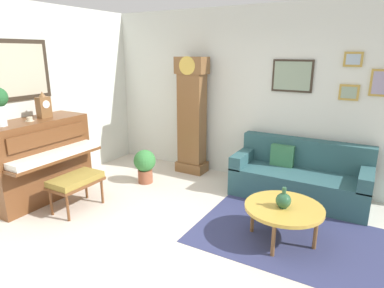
{
  "coord_description": "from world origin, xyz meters",
  "views": [
    {
      "loc": [
        1.94,
        -2.75,
        2.1
      ],
      "look_at": [
        -0.17,
        0.91,
        0.9
      ],
      "focal_mm": 30.56,
      "sensor_mm": 36.0,
      "label": 1
    }
  ],
  "objects_px": {
    "green_jug": "(283,200)",
    "potted_plant": "(145,164)",
    "grandfather_clock": "(192,119)",
    "coffee_table": "(284,209)",
    "piano": "(39,159)",
    "couch": "(299,177)",
    "piano_bench": "(76,181)",
    "teacup": "(30,120)",
    "mantel_clock": "(44,106)"
  },
  "relations": [
    {
      "from": "green_jug",
      "to": "potted_plant",
      "type": "bearing_deg",
      "value": 165.49
    },
    {
      "from": "grandfather_clock",
      "to": "potted_plant",
      "type": "distance_m",
      "value": 1.14
    },
    {
      "from": "coffee_table",
      "to": "green_jug",
      "type": "bearing_deg",
      "value": -96.28
    },
    {
      "from": "potted_plant",
      "to": "coffee_table",
      "type": "bearing_deg",
      "value": -13.65
    },
    {
      "from": "piano",
      "to": "couch",
      "type": "xyz_separation_m",
      "value": [
        3.3,
        1.92,
        -0.28
      ]
    },
    {
      "from": "piano",
      "to": "piano_bench",
      "type": "xyz_separation_m",
      "value": [
        0.75,
        0.0,
        -0.19
      ]
    },
    {
      "from": "piano_bench",
      "to": "potted_plant",
      "type": "relative_size",
      "value": 1.25
    },
    {
      "from": "piano",
      "to": "green_jug",
      "type": "distance_m",
      "value": 3.45
    },
    {
      "from": "teacup",
      "to": "green_jug",
      "type": "relative_size",
      "value": 0.48
    },
    {
      "from": "mantel_clock",
      "to": "green_jug",
      "type": "height_order",
      "value": "mantel_clock"
    },
    {
      "from": "couch",
      "to": "potted_plant",
      "type": "distance_m",
      "value": 2.43
    },
    {
      "from": "teacup",
      "to": "potted_plant",
      "type": "relative_size",
      "value": 0.21
    },
    {
      "from": "couch",
      "to": "grandfather_clock",
      "type": "bearing_deg",
      "value": 175.36
    },
    {
      "from": "coffee_table",
      "to": "potted_plant",
      "type": "relative_size",
      "value": 1.57
    },
    {
      "from": "couch",
      "to": "mantel_clock",
      "type": "xyz_separation_m",
      "value": [
        -3.29,
        -1.73,
        1.04
      ]
    },
    {
      "from": "potted_plant",
      "to": "mantel_clock",
      "type": "bearing_deg",
      "value": -132.88
    },
    {
      "from": "couch",
      "to": "green_jug",
      "type": "xyz_separation_m",
      "value": [
        0.1,
        -1.32,
        0.2
      ]
    },
    {
      "from": "grandfather_clock",
      "to": "teacup",
      "type": "height_order",
      "value": "grandfather_clock"
    },
    {
      "from": "coffee_table",
      "to": "teacup",
      "type": "distance_m",
      "value": 3.53
    },
    {
      "from": "grandfather_clock",
      "to": "potted_plant",
      "type": "bearing_deg",
      "value": -115.32
    },
    {
      "from": "grandfather_clock",
      "to": "couch",
      "type": "distance_m",
      "value": 2.04
    },
    {
      "from": "grandfather_clock",
      "to": "coffee_table",
      "type": "bearing_deg",
      "value": -35.36
    },
    {
      "from": "couch",
      "to": "potted_plant",
      "type": "xyz_separation_m",
      "value": [
        -2.33,
        -0.69,
        0.01
      ]
    },
    {
      "from": "potted_plant",
      "to": "piano_bench",
      "type": "bearing_deg",
      "value": -100.12
    },
    {
      "from": "green_jug",
      "to": "potted_plant",
      "type": "height_order",
      "value": "green_jug"
    },
    {
      "from": "piano_bench",
      "to": "coffee_table",
      "type": "distance_m",
      "value": 2.73
    },
    {
      "from": "coffee_table",
      "to": "piano_bench",
      "type": "bearing_deg",
      "value": -166.63
    },
    {
      "from": "couch",
      "to": "mantel_clock",
      "type": "bearing_deg",
      "value": -152.26
    },
    {
      "from": "piano_bench",
      "to": "potted_plant",
      "type": "distance_m",
      "value": 1.24
    },
    {
      "from": "coffee_table",
      "to": "mantel_clock",
      "type": "relative_size",
      "value": 2.32
    },
    {
      "from": "grandfather_clock",
      "to": "mantel_clock",
      "type": "relative_size",
      "value": 5.34
    },
    {
      "from": "coffee_table",
      "to": "green_jug",
      "type": "distance_m",
      "value": 0.12
    },
    {
      "from": "grandfather_clock",
      "to": "green_jug",
      "type": "xyz_separation_m",
      "value": [
        2.03,
        -1.48,
        -0.45
      ]
    },
    {
      "from": "couch",
      "to": "piano",
      "type": "bearing_deg",
      "value": -149.79
    },
    {
      "from": "piano",
      "to": "teacup",
      "type": "bearing_deg",
      "value": -63.57
    },
    {
      "from": "green_jug",
      "to": "piano_bench",
      "type": "bearing_deg",
      "value": -167.39
    },
    {
      "from": "piano_bench",
      "to": "couch",
      "type": "distance_m",
      "value": 3.19
    },
    {
      "from": "piano_bench",
      "to": "green_jug",
      "type": "xyz_separation_m",
      "value": [
        2.65,
        0.59,
        0.11
      ]
    },
    {
      "from": "piano",
      "to": "couch",
      "type": "relative_size",
      "value": 0.76
    },
    {
      "from": "grandfather_clock",
      "to": "teacup",
      "type": "bearing_deg",
      "value": -121.7
    },
    {
      "from": "piano_bench",
      "to": "mantel_clock",
      "type": "distance_m",
      "value": 1.22
    },
    {
      "from": "couch",
      "to": "teacup",
      "type": "bearing_deg",
      "value": -148.49
    },
    {
      "from": "grandfather_clock",
      "to": "green_jug",
      "type": "relative_size",
      "value": 8.46
    },
    {
      "from": "piano_bench",
      "to": "teacup",
      "type": "height_order",
      "value": "teacup"
    },
    {
      "from": "coffee_table",
      "to": "mantel_clock",
      "type": "height_order",
      "value": "mantel_clock"
    },
    {
      "from": "teacup",
      "to": "potted_plant",
      "type": "bearing_deg",
      "value": 54.56
    },
    {
      "from": "grandfather_clock",
      "to": "coffee_table",
      "type": "relative_size",
      "value": 2.31
    },
    {
      "from": "piano",
      "to": "potted_plant",
      "type": "xyz_separation_m",
      "value": [
        0.97,
        1.23,
        -0.28
      ]
    },
    {
      "from": "piano_bench",
      "to": "coffee_table",
      "type": "relative_size",
      "value": 0.8
    },
    {
      "from": "grandfather_clock",
      "to": "couch",
      "type": "height_order",
      "value": "grandfather_clock"
    }
  ]
}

